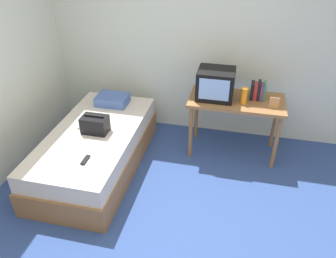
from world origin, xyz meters
The scene contains 13 objects.
ground_plane centered at (0.00, 0.00, 0.00)m, with size 8.00×8.00×0.00m, color #2D4784.
wall_back centered at (0.00, 2.00, 1.30)m, with size 5.20×0.10×2.60m, color silver.
bed centered at (-0.99, 0.76, 0.25)m, with size 1.00×2.00×0.52m.
desk centered at (0.62, 1.47, 0.67)m, with size 1.16×0.60×0.77m.
tv centered at (0.35, 1.46, 0.95)m, with size 0.44×0.39×0.36m.
water_bottle centered at (0.70, 1.38, 0.87)m, with size 0.08×0.08×0.20m, color orange.
book_row centered at (0.86, 1.54, 0.88)m, with size 0.18×0.17×0.23m.
picture_frame centered at (1.05, 1.35, 0.84)m, with size 0.11×0.02×0.13m, color #B27F4C.
pillow centered at (-1.01, 1.47, 0.58)m, with size 0.41×0.31×0.12m, color #4766AD.
handbag centered at (-0.95, 0.76, 0.62)m, with size 0.30×0.20×0.23m.
magazine centered at (-1.10, 0.43, 0.52)m, with size 0.21×0.29×0.01m, color white.
remote_dark centered at (-0.83, 0.21, 0.53)m, with size 0.04×0.16×0.02m, color black.
remote_silver centered at (-1.18, 0.83, 0.53)m, with size 0.04×0.14×0.02m, color #B7B7BC.
Camera 1 is at (0.63, -2.30, 2.66)m, focal length 35.95 mm.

